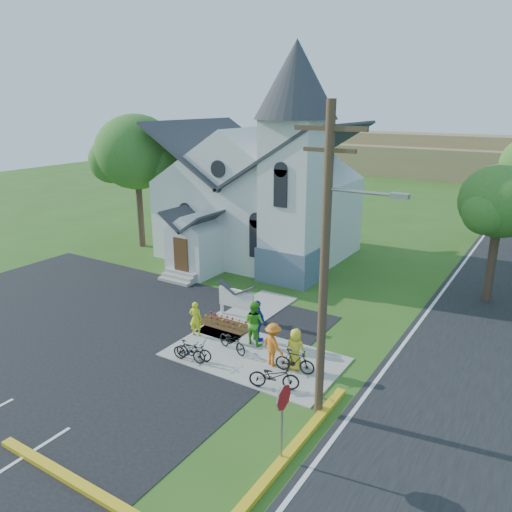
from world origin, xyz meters
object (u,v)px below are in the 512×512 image
Objects in this scene: utility_pole at (327,258)px; bike_0 at (194,350)px; cyclist_1 at (254,323)px; cyclist_3 at (273,344)px; bike_2 at (232,341)px; bike_4 at (274,376)px; stop_sign at (283,407)px; bike_3 at (295,361)px; cyclist_2 at (257,321)px; church_sign at (236,299)px; cyclist_0 at (196,319)px; bike_1 at (189,351)px; cyclist_4 at (295,349)px.

utility_pole reaches higher than bike_0.
cyclist_1 is 1.09× the size of cyclist_3.
bike_4 reaches higher than bike_2.
cyclist_1 is 3.60m from bike_4.
bike_0 is (-5.85, 3.23, -1.32)m from stop_sign.
bike_2 is 1.07× the size of bike_3.
cyclist_2 is 1.01× the size of bike_4.
utility_pole reaches higher than cyclist_1.
cyclist_2 is at bearing 49.13° from bike_3.
bike_0 is (0.79, -4.17, -0.57)m from church_sign.
bike_4 is at bearing -100.63° from bike_2.
cyclist_0 is 2.19m from bike_0.
bike_4 is (3.81, 0.12, 0.04)m from bike_1.
bike_2 is (-4.95, 4.63, -1.30)m from stop_sign.
cyclist_1 is 1.97m from cyclist_3.
bike_4 is (4.55, -4.28, -0.50)m from church_sign.
cyclist_3 is 0.89m from cyclist_4.
cyclist_3 reaches higher than bike_1.
church_sign is 1.40× the size of cyclist_0.
utility_pole is 6.96m from cyclist_1.
cyclist_4 is (3.80, 1.73, 0.39)m from bike_1.
utility_pole is at bearing -100.09° from bike_1.
bike_0 is at bearing 18.10° from cyclist_4.
cyclist_0 is at bearing 98.52° from bike_2.
cyclist_3 is 1.05× the size of cyclist_4.
cyclist_2 is (-0.01, 0.29, -0.03)m from cyclist_1.
bike_1 is (1.24, -1.97, -0.35)m from cyclist_0.
cyclist_3 is 0.96× the size of bike_4.
cyclist_3 is at bearing 157.91° from cyclist_2.
utility_pole is at bearing -35.60° from church_sign.
cyclist_1 is 1.04× the size of bike_4.
church_sign is 5.53m from bike_3.
church_sign is at bearing -15.34° from cyclist_2.
bike_1 reaches higher than bike_0.
bike_3 is at bearing -83.06° from bike_0.
utility_pole reaches higher than bike_3.
bike_3 is (-1.96, 4.48, -1.26)m from stop_sign.
cyclist_3 is at bearing -37.90° from church_sign.
bike_3 is at bearing 136.84° from utility_pole.
church_sign reaches higher than bike_2.
bike_3 reaches higher than bike_0.
utility_pole reaches higher than bike_4.
bike_1 reaches higher than bike_2.
cyclist_1 is 1.30× the size of bike_1.
bike_2 is at bearing 40.17° from bike_4.
stop_sign is at bearing 133.33° from cyclist_1.
utility_pole is 7.62m from bike_0.
utility_pole is 7.63m from bike_1.
cyclist_0 is 1.07× the size of bike_1.
church_sign is 3.29m from bike_2.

